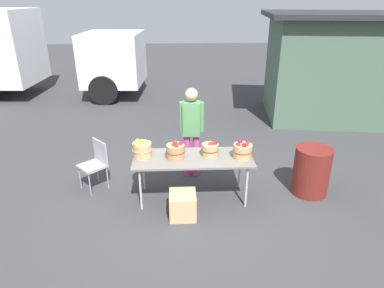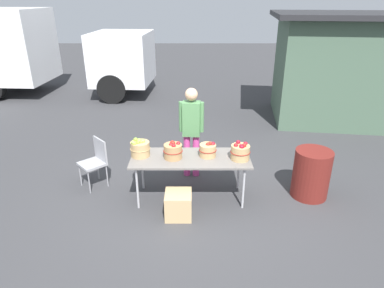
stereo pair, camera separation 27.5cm
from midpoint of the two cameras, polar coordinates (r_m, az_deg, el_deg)
The scene contains 12 objects.
ground_plane at distance 5.77m, azimuth -1.24°, elevation -8.98°, with size 40.00×40.00×0.00m, color #38383A.
market_table at distance 5.42m, azimuth -1.30°, elevation -2.70°, with size 1.90×0.76×0.75m.
apple_basket_green_0 at distance 5.44m, azimuth -9.86°, elevation -0.90°, with size 0.32×0.32×0.30m.
apple_basket_red_0 at distance 5.33m, azimuth -4.26°, elevation -1.20°, with size 0.31×0.31×0.28m.
apple_basket_red_1 at distance 5.40m, azimuth 1.65°, elevation -0.94°, with size 0.28×0.28×0.25m.
apple_basket_red_2 at distance 5.36m, azimuth 7.09°, elevation -1.13°, with size 0.31×0.31×0.29m.
vendor_adult at distance 6.02m, azimuth -1.39°, elevation 3.03°, with size 0.44×0.25×1.68m.
box_truck at distance 12.95m, azimuth -29.90°, elevation 13.52°, with size 7.83×2.66×2.75m.
food_kiosk at distance 9.88m, azimuth 21.32°, elevation 12.09°, with size 3.86×3.34×2.74m.
folding_chair at distance 6.08m, azimuth -17.22°, elevation -2.79°, with size 0.56×0.56×0.86m.
trash_barrel at distance 6.00m, azimuth 18.26°, elevation -4.35°, with size 0.60×0.60×0.83m, color maroon.
produce_crate at distance 5.22m, azimuth -3.12°, elevation -10.26°, with size 0.40×0.40×0.40m, color tan.
Camera 1 is at (-0.25, -4.84, 3.12)m, focal length 31.63 mm.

